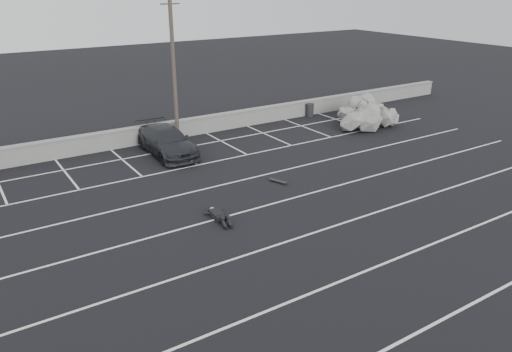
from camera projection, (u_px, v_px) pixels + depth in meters
ground at (285, 242)px, 18.14m from camera, size 120.00×120.00×0.00m
seawall at (143, 134)px, 28.88m from camera, size 50.00×0.45×1.06m
stall_lines at (223, 201)px, 21.54m from camera, size 36.00×20.05×0.01m
car_right at (167, 141)px, 27.05m from camera, size 2.16×5.11×1.47m
utility_pole at (174, 70)px, 27.83m from camera, size 1.10×0.22×8.25m
trash_bin at (310, 110)px, 34.64m from camera, size 0.74×0.74×0.89m
riprap_pile at (368, 117)px, 32.45m from camera, size 4.98×4.45×1.28m
person at (217, 212)px, 20.00m from camera, size 1.35×2.50×0.46m
skateboard at (278, 181)px, 23.45m from camera, size 0.47×0.83×0.10m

